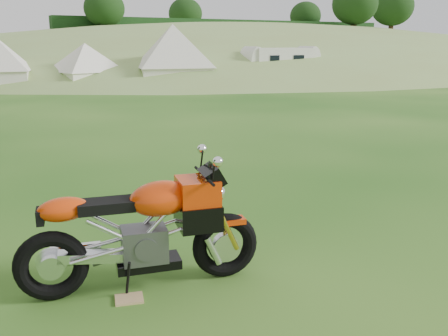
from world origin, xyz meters
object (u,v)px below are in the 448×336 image
tent_right (173,58)px  plywood_board (129,299)px  tent_mid (86,64)px  sport_motorcycle (141,222)px  caravan (280,66)px

tent_right → plywood_board: bearing=-100.4°
plywood_board → tent_mid: (4.91, 20.70, 1.15)m
sport_motorcycle → tent_right: 20.74m
sport_motorcycle → caravan: size_ratio=0.51×
sport_motorcycle → plywood_board: size_ratio=8.59×
sport_motorcycle → caravan: 22.93m
plywood_board → tent_mid: 21.31m
plywood_board → caravan: caravan is taller
caravan → sport_motorcycle: bearing=-121.4°
sport_motorcycle → plywood_board: 0.67m
tent_mid → caravan: 9.89m
tent_mid → tent_right: size_ratio=0.81×
sport_motorcycle → tent_right: tent_right is taller
tent_mid → sport_motorcycle: bearing=-115.7°
tent_mid → caravan: (9.55, -2.58, -0.20)m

